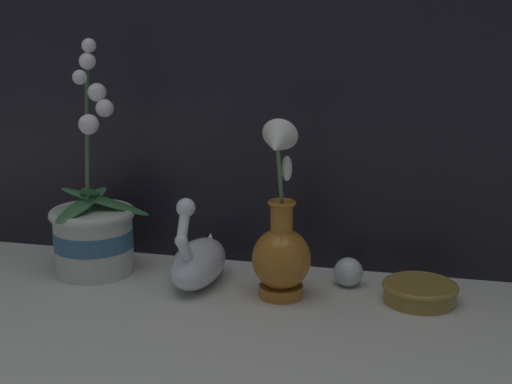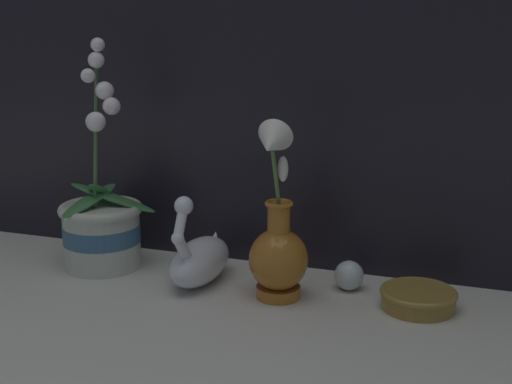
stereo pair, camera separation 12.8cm
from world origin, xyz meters
name	(u,v)px [view 1 (the left image)]	position (x,y,z in m)	size (l,w,h in m)	color
ground_plane	(233,312)	(0.00, 0.00, 0.00)	(2.80, 2.80, 0.00)	beige
orchid_potted_plant	(94,229)	(-0.31, 0.12, 0.09)	(0.20, 0.20, 0.45)	beige
swan_figurine	(198,260)	(-0.09, 0.11, 0.05)	(0.09, 0.21, 0.18)	white
blue_vase	(281,245)	(0.07, 0.08, 0.10)	(0.11, 0.13, 0.33)	#B26B23
glass_sphere	(348,272)	(0.18, 0.16, 0.03)	(0.05, 0.05, 0.05)	silver
amber_dish	(420,291)	(0.31, 0.12, 0.02)	(0.13, 0.13, 0.03)	olive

